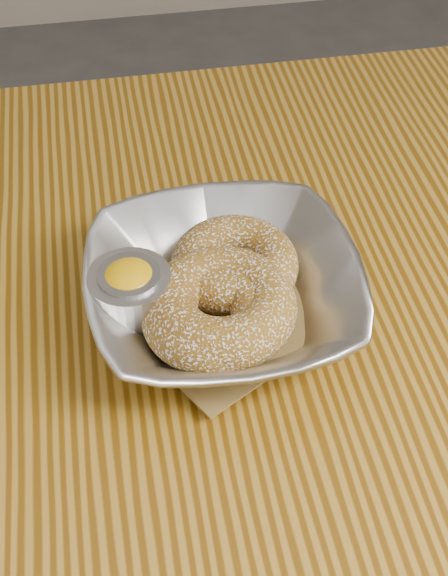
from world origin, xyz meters
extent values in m
cube|color=brown|center=(0.00, 0.00, 0.73)|extent=(1.20, 0.80, 0.04)
imported|color=#B2B4B9|center=(-0.05, 0.04, 0.78)|extent=(0.20, 0.20, 0.05)
cube|color=olive|center=(-0.05, 0.04, 0.76)|extent=(0.20, 0.20, 0.00)
torus|color=brown|center=(-0.04, 0.07, 0.78)|extent=(0.10, 0.10, 0.03)
torus|color=brown|center=(-0.07, 0.02, 0.78)|extent=(0.13, 0.13, 0.04)
torus|color=brown|center=(-0.06, 0.03, 0.78)|extent=(0.14, 0.14, 0.04)
cylinder|color=#B2B4B9|center=(-0.12, 0.05, 0.78)|extent=(0.06, 0.06, 0.04)
cylinder|color=gray|center=(-0.12, 0.05, 0.78)|extent=(0.05, 0.05, 0.04)
ellipsoid|color=#FFB807|center=(-0.12, 0.05, 0.80)|extent=(0.04, 0.04, 0.03)
camera|label=1|loc=(-0.13, -0.36, 1.21)|focal=50.00mm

